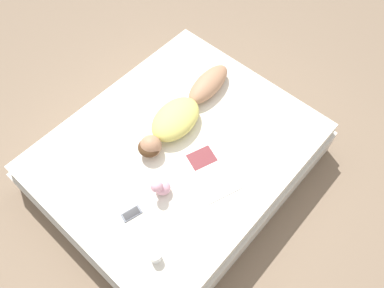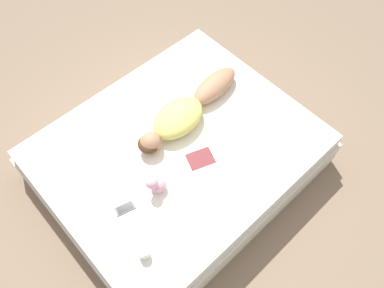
% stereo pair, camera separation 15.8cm
% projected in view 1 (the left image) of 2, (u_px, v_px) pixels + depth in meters
% --- Properties ---
extents(ground_plane, '(12.00, 12.00, 0.00)m').
position_uv_depth(ground_plane, '(179.00, 169.00, 3.69)').
color(ground_plane, '#7A6651').
extents(bed, '(1.95, 2.35, 0.46)m').
position_uv_depth(bed, '(178.00, 158.00, 3.49)').
color(bed, beige).
rests_on(bed, ground_plane).
extents(person, '(0.40, 1.26, 0.19)m').
position_uv_depth(person, '(183.00, 111.00, 3.37)').
color(person, '#A37556').
rests_on(person, bed).
extents(open_magazine, '(0.61, 0.49, 0.01)m').
position_uv_depth(open_magazine, '(209.00, 170.00, 3.16)').
color(open_magazine, white).
rests_on(open_magazine, bed).
extents(coffee_mug, '(0.12, 0.09, 0.10)m').
position_uv_depth(coffee_mug, '(155.00, 256.00, 2.73)').
color(coffee_mug, white).
rests_on(coffee_mug, bed).
extents(cell_phone, '(0.12, 0.17, 0.01)m').
position_uv_depth(cell_phone, '(132.00, 214.00, 2.95)').
color(cell_phone, '#333842').
rests_on(cell_phone, bed).
extents(plush_toy, '(0.15, 0.17, 0.20)m').
position_uv_depth(plush_toy, '(161.00, 187.00, 2.98)').
color(plush_toy, '#DB9EB2').
rests_on(plush_toy, bed).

